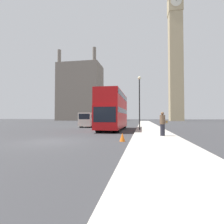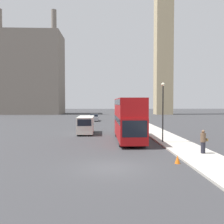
# 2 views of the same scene
# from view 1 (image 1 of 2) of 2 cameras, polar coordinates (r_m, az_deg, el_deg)

# --- Properties ---
(ground_plane) EXTENTS (300.00, 300.00, 0.00)m
(ground_plane) POSITION_cam_1_polar(r_m,az_deg,el_deg) (11.88, -19.29, -9.10)
(ground_plane) COLOR #333335
(sidewalk_strip) EXTENTS (3.36, 120.00, 0.15)m
(sidewalk_strip) POSITION_cam_1_polar(r_m,az_deg,el_deg) (10.44, 15.25, -9.74)
(sidewalk_strip) COLOR #ADA89E
(sidewalk_strip) RESTS_ON ground_plane
(clock_tower) EXTENTS (6.15, 6.32, 69.03)m
(clock_tower) POSITION_cam_1_polar(r_m,az_deg,el_deg) (89.33, 19.98, 20.57)
(clock_tower) COLOR tan
(clock_tower) RESTS_ON ground_plane
(building_block_distant) EXTENTS (21.20, 14.46, 35.20)m
(building_block_distant) POSITION_cam_1_polar(r_m,az_deg,el_deg) (92.74, -10.22, 6.27)
(building_block_distant) COLOR slate
(building_block_distant) RESTS_ON ground_plane
(red_double_decker_bus) EXTENTS (2.50, 10.13, 4.51)m
(red_double_decker_bus) POSITION_cam_1_polar(r_m,az_deg,el_deg) (21.40, 0.42, 0.83)
(red_double_decker_bus) COLOR #B71114
(red_double_decker_bus) RESTS_ON ground_plane
(white_van) EXTENTS (2.00, 5.67, 2.26)m
(white_van) POSITION_cam_1_polar(r_m,az_deg,el_deg) (28.60, -7.32, -2.41)
(white_van) COLOR silver
(white_van) RESTS_ON ground_plane
(pedestrian) EXTENTS (0.56, 0.40, 1.80)m
(pedestrian) POSITION_cam_1_polar(r_m,az_deg,el_deg) (13.76, 16.19, -3.72)
(pedestrian) COLOR #23232D
(pedestrian) RESTS_ON sidewalk_strip
(street_lamp) EXTENTS (0.36, 0.36, 5.89)m
(street_lamp) POSITION_cam_1_polar(r_m,az_deg,el_deg) (19.38, 8.95, 5.56)
(street_lamp) COLOR black
(street_lamp) RESTS_ON sidewalk_strip
(parked_sedan) EXTENTS (1.87, 4.58, 1.53)m
(parked_sedan) POSITION_cam_1_polar(r_m,az_deg,el_deg) (50.82, 0.63, -2.73)
(parked_sedan) COLOR #99999E
(parked_sedan) RESTS_ON ground_plane
(traffic_cone) EXTENTS (0.36, 0.36, 0.55)m
(traffic_cone) POSITION_cam_1_polar(r_m,az_deg,el_deg) (11.26, 3.39, -8.19)
(traffic_cone) COLOR orange
(traffic_cone) RESTS_ON ground_plane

